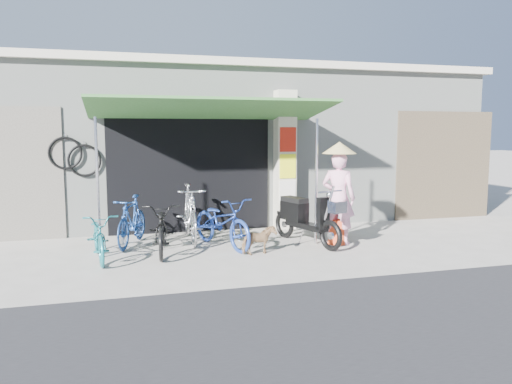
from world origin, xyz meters
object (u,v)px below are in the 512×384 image
object	(u,v)px
bike_black	(162,227)
bike_navy	(222,222)
moped	(305,218)
bike_teal	(99,236)
street_dog	(259,240)
bike_silver	(190,213)
nun	(338,194)
bike_blue	(132,221)

from	to	relation	value
bike_black	bike_navy	xyz separation A→B (m)	(1.10, 0.18, 0.01)
bike_black	moped	bearing A→B (deg)	6.87
bike_teal	moped	bearing A→B (deg)	-2.59
moped	bike_teal	bearing A→B (deg)	165.52
bike_teal	bike_navy	world-z (taller)	bike_navy
bike_navy	street_dog	distance (m)	0.91
bike_teal	bike_silver	world-z (taller)	bike_silver
bike_silver	bike_navy	bearing A→B (deg)	-50.39
bike_silver	moped	world-z (taller)	bike_silver
bike_teal	bike_black	world-z (taller)	bike_black
moped	nun	world-z (taller)	nun
street_dog	nun	size ratio (longest dim) A/B	0.31
bike_black	moped	world-z (taller)	moped
bike_blue	bike_silver	xyz separation A→B (m)	(1.10, 0.06, 0.09)
street_dog	moped	world-z (taller)	moped
bike_black	moped	size ratio (longest dim) A/B	0.94
bike_teal	moped	xyz separation A→B (m)	(3.71, 0.25, 0.09)
bike_blue	bike_navy	bearing A→B (deg)	0.14
street_dog	nun	xyz separation A→B (m)	(1.68, 0.42, 0.69)
bike_blue	moped	xyz separation A→B (m)	(3.16, -0.71, 0.03)
bike_teal	street_dog	size ratio (longest dim) A/B	2.59
bike_navy	bike_black	bearing A→B (deg)	168.28
bike_black	bike_silver	size ratio (longest dim) A/B	0.95
bike_teal	bike_silver	size ratio (longest dim) A/B	0.84
bike_teal	bike_silver	distance (m)	1.94
bike_silver	bike_navy	size ratio (longest dim) A/B	1.03
bike_black	street_dog	distance (m)	1.70
bike_teal	bike_blue	world-z (taller)	bike_blue
bike_teal	moped	size ratio (longest dim) A/B	0.82
bike_blue	bike_navy	distance (m)	1.70
bike_black	bike_silver	world-z (taller)	bike_silver
bike_teal	bike_navy	distance (m)	2.18
bike_silver	bike_navy	distance (m)	0.82
bike_teal	bike_blue	xyz separation A→B (m)	(0.55, 0.96, 0.06)
bike_navy	bike_blue	bearing A→B (deg)	139.19
bike_teal	bike_navy	size ratio (longest dim) A/B	0.86
bike_blue	street_dog	xyz separation A→B (m)	(2.09, -1.31, -0.21)
bike_navy	nun	bearing A→B (deg)	-29.14
bike_black	moped	xyz separation A→B (m)	(2.67, 0.05, 0.03)
moped	bike_navy	bearing A→B (deg)	156.83
bike_blue	street_dog	size ratio (longest dim) A/B	2.61
street_dog	bike_black	bearing A→B (deg)	58.24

